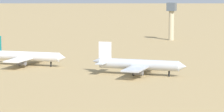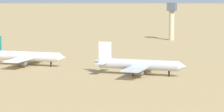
{
  "view_description": "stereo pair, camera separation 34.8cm",
  "coord_description": "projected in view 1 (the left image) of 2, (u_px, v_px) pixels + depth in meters",
  "views": [
    {
      "loc": [
        72.76,
        -215.36,
        36.2
      ],
      "look_at": [
        -13.51,
        18.0,
        6.0
      ],
      "focal_mm": 99.6,
      "sensor_mm": 36.0,
      "label": 1
    },
    {
      "loc": [
        73.09,
        -215.24,
        36.2
      ],
      "look_at": [
        -13.51,
        18.0,
        6.0
      ],
      "focal_mm": 99.6,
      "sensor_mm": 36.0,
      "label": 2
    }
  ],
  "objects": [
    {
      "name": "parked_jet_teal_2",
      "position": [
        24.0,
        56.0,
        265.96
      ],
      "size": [
        37.91,
        31.86,
        12.53
      ],
      "rotation": [
        0.0,
        0.0,
        0.05
      ],
      "color": "white",
      "rests_on": "ground"
    },
    {
      "name": "control_tower",
      "position": [
        171.0,
        18.0,
        379.03
      ],
      "size": [
        5.2,
        5.2,
        22.98
      ],
      "color": "#C6B793",
      "rests_on": "ground"
    },
    {
      "name": "ground",
      "position": [
        129.0,
        79.0,
        229.94
      ],
      "size": [
        4000.0,
        4000.0,
        0.0
      ],
      "primitive_type": "plane",
      "color": "tan"
    },
    {
      "name": "parked_jet_white_3",
      "position": [
        138.0,
        65.0,
        239.28
      ],
      "size": [
        37.83,
        31.72,
        12.51
      ],
      "rotation": [
        0.0,
        0.0,
        0.03
      ],
      "color": "silver",
      "rests_on": "ground"
    }
  ]
}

